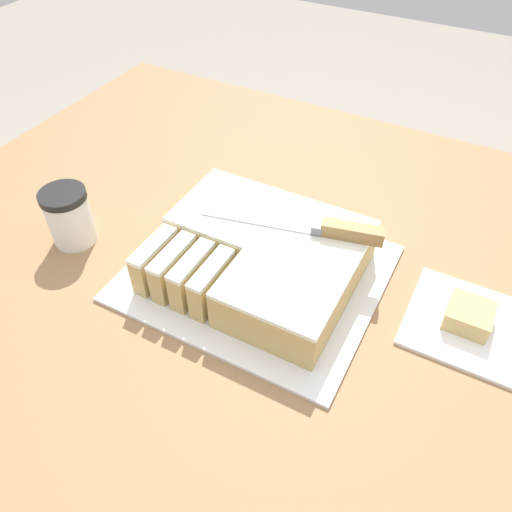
% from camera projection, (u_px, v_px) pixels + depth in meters
% --- Properties ---
extents(ground_plane, '(8.00, 8.00, 0.00)m').
position_uv_depth(ground_plane, '(274.00, 508.00, 1.40)').
color(ground_plane, '#9E9384').
extents(countertop, '(1.40, 1.10, 0.93)m').
position_uv_depth(countertop, '(279.00, 430.00, 1.08)').
color(countertop, '#936D47').
rests_on(countertop, ground_plane).
extents(cake_board, '(0.37, 0.33, 0.01)m').
position_uv_depth(cake_board, '(256.00, 273.00, 0.77)').
color(cake_board, white).
rests_on(cake_board, countertop).
extents(cake, '(0.30, 0.25, 0.07)m').
position_uv_depth(cake, '(261.00, 255.00, 0.75)').
color(cake, tan).
rests_on(cake, cake_board).
extents(knife, '(0.27, 0.08, 0.02)m').
position_uv_depth(knife, '(331.00, 229.00, 0.73)').
color(knife, silver).
rests_on(knife, cake).
extents(coffee_cup, '(0.07, 0.07, 0.10)m').
position_uv_depth(coffee_cup, '(69.00, 217.00, 0.80)').
color(coffee_cup, white).
rests_on(coffee_cup, countertop).
extents(paper_napkin, '(0.16, 0.16, 0.01)m').
position_uv_depth(paper_napkin, '(465.00, 323.00, 0.70)').
color(paper_napkin, white).
rests_on(paper_napkin, countertop).
extents(brownie, '(0.06, 0.06, 0.03)m').
position_uv_depth(brownie, '(469.00, 315.00, 0.69)').
color(brownie, tan).
rests_on(brownie, paper_napkin).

